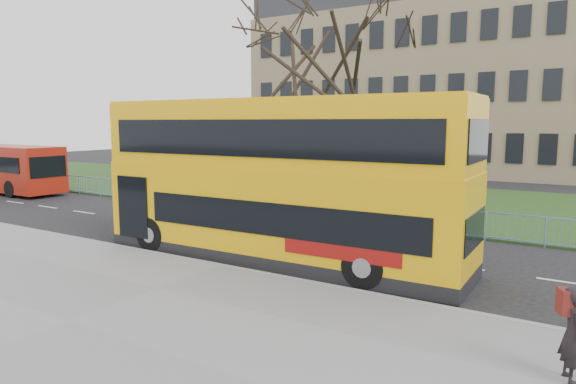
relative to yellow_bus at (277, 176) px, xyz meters
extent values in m
plane|color=black|center=(-0.89, -0.22, -2.70)|extent=(120.00, 120.00, 0.00)
cube|color=slate|center=(-0.89, -6.97, -2.64)|extent=(80.00, 10.50, 0.12)
cube|color=gray|center=(-0.89, -1.77, -2.63)|extent=(80.00, 0.20, 0.14)
cube|color=#1E3B15|center=(-0.89, 14.08, -2.66)|extent=(80.00, 15.40, 0.08)
cube|color=#8E765A|center=(-5.89, 34.78, 4.30)|extent=(30.00, 15.00, 14.00)
cube|color=#EFAD0A|center=(0.00, 0.01, -1.17)|extent=(12.08, 3.11, 2.23)
cube|color=#EFAD0A|center=(0.00, 0.01, 0.14)|extent=(12.08, 3.11, 0.38)
cube|color=#EFAD0A|center=(0.00, 0.01, 1.33)|extent=(12.01, 3.06, 2.00)
cube|color=black|center=(0.72, -1.41, -1.08)|extent=(9.27, 0.24, 0.97)
cube|color=black|center=(0.03, -1.41, 1.23)|extent=(11.05, 0.27, 1.09)
cylinder|color=black|center=(-4.26, -1.37, -2.11)|extent=(1.20, 0.35, 1.19)
cylinder|color=black|center=(3.52, -1.20, -2.11)|extent=(1.20, 0.35, 1.19)
cylinder|color=black|center=(-20.80, 3.17, -2.19)|extent=(1.02, 0.28, 1.01)
imported|color=black|center=(8.52, -4.11, -1.78)|extent=(0.60, 0.70, 1.61)
camera|label=1|loc=(8.82, -13.45, 1.69)|focal=32.00mm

